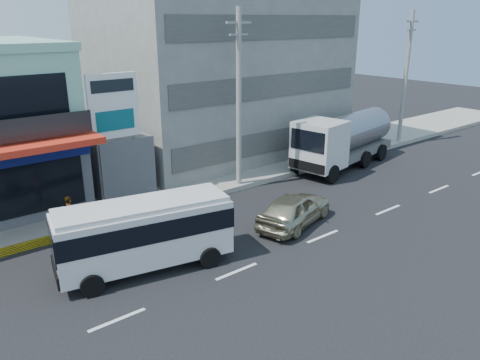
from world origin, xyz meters
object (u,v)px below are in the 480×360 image
Objects in this scene: concrete_building at (216,54)px; utility_pole_far at (405,78)px; billboard at (114,113)px; utility_pole_near at (239,100)px; minibus at (144,230)px; sedan at (294,209)px; tanker_truck at (342,139)px; motorcycle_rider at (72,226)px; satellite_dish at (111,132)px.

concrete_building is 1.60× the size of utility_pole_far.
utility_pole_far is at bearing -32.35° from concrete_building.
billboard is 0.69× the size of utility_pole_far.
minibus is at bearing -150.02° from utility_pole_near.
tanker_truck is (9.02, 4.68, 1.08)m from sedan.
sedan is (-17.11, -5.65, -4.34)m from utility_pole_far.
motorcycle_rider is at bearing 179.15° from tanker_truck.
sedan is at bearing -152.54° from tanker_truck.
utility_pole_far is (16.00, 0.00, 0.00)m from utility_pole_near.
billboard is at bearing 35.52° from motorcycle_rider.
minibus is at bearing -166.36° from tanker_truck.
billboard is 3.28× the size of motorcycle_rider.
utility_pole_far is 8.78m from tanker_truck.
satellite_dish is at bearing 73.00° from minibus.
satellite_dish is 0.15× the size of utility_pole_near.
utility_pole_far is at bearing 6.79° from tanker_truck.
billboard is 0.69× the size of utility_pole_near.
utility_pole_far reaches higher than billboard.
utility_pole_near is 1.43× the size of minibus.
motorcycle_rider is at bearing -144.48° from billboard.
utility_pole_near is at bearing -27.50° from sedan.
utility_pole_near is at bearing -30.96° from satellite_dish.
utility_pole_near is 8.61m from tanker_truck.
utility_pole_near is at bearing -117.76° from concrete_building.
concrete_building is 1.73× the size of tanker_truck.
billboard is 22.57m from utility_pole_far.
concrete_building reaches higher than sedan.
utility_pole_far is 26.39m from motorcycle_rider.
billboard reaches higher than tanker_truck.
tanker_truck is (3.91, -8.56, -5.11)m from concrete_building.
utility_pole_near is 2.12× the size of sedan.
billboard is 0.75× the size of tanker_truck.
motorcycle_rider is at bearing -132.94° from satellite_dish.
tanker_truck is at bearing -0.85° from motorcycle_rider.
billboard is 1.46× the size of sedan.
tanker_truck is (14.41, -2.76, -3.04)m from billboard.
minibus is at bearing -168.58° from utility_pole_far.
minibus is (-2.62, -8.57, -1.90)m from satellite_dish.
concrete_building is at bearing 44.89° from minibus.
motorcycle_rider is (-3.50, -2.50, -4.23)m from billboard.
billboard is 6.75m from utility_pole_near.
billboard is (-10.50, -5.80, -2.07)m from concrete_building.
satellite_dish is 0.15× the size of utility_pole_far.
satellite_dish is 0.21× the size of minibus.
billboard is at bearing -105.52° from satellite_dish.
sedan is (5.39, -7.45, -4.12)m from billboard.
utility_pole_near is at bearing 4.00° from motorcycle_rider.
satellite_dish is 7.17m from utility_pole_near.
utility_pole_near and utility_pole_far have the same top height.
utility_pole_far is 2.12× the size of sedan.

